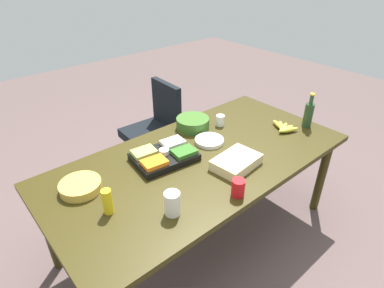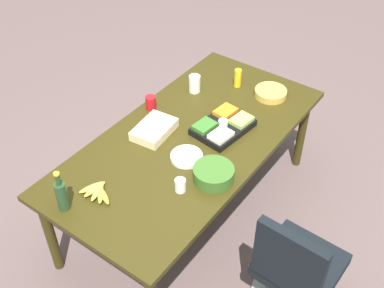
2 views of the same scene
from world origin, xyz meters
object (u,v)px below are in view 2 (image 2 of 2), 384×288
(office_chair, at_px, (295,276))
(sheet_cake, at_px, (154,129))
(mayo_jar, at_px, (195,84))
(chip_bowl, at_px, (271,93))
(paper_cup, at_px, (180,185))
(veggie_tray, at_px, (223,126))
(paper_plate_stack, at_px, (187,157))
(red_solo_cup, at_px, (151,103))
(salad_bowl, at_px, (213,174))
(mustard_bottle, at_px, (238,78))
(conference_table, at_px, (190,145))
(wine_bottle, at_px, (62,195))
(banana_bunch, at_px, (98,191))

(office_chair, height_order, sheet_cake, office_chair)
(mayo_jar, relative_size, chip_bowl, 0.56)
(paper_cup, height_order, veggie_tray, paper_cup)
(chip_bowl, bearing_deg, paper_plate_stack, -6.01)
(office_chair, bearing_deg, veggie_tray, -119.89)
(red_solo_cup, height_order, veggie_tray, red_solo_cup)
(sheet_cake, relative_size, chip_bowl, 1.27)
(office_chair, xyz_separation_m, veggie_tray, (-0.52, -0.90, 0.45))
(salad_bowl, height_order, mustard_bottle, mustard_bottle)
(conference_table, distance_m, salad_bowl, 0.45)
(conference_table, relative_size, wine_bottle, 7.47)
(wine_bottle, relative_size, chip_bowl, 1.16)
(office_chair, height_order, mustard_bottle, mustard_bottle)
(red_solo_cup, xyz_separation_m, mustard_bottle, (-0.65, 0.37, 0.02))
(mayo_jar, height_order, banana_bunch, mayo_jar)
(office_chair, xyz_separation_m, chip_bowl, (-1.10, -0.83, 0.44))
(office_chair, xyz_separation_m, banana_bunch, (0.47, -1.19, 0.44))
(office_chair, bearing_deg, banana_bunch, -68.35)
(paper_cup, height_order, salad_bowl, same)
(paper_cup, bearing_deg, chip_bowl, -178.09)
(office_chair, bearing_deg, salad_bowl, -95.35)
(banana_bunch, bearing_deg, salad_bowl, 136.47)
(salad_bowl, bearing_deg, conference_table, -123.63)
(veggie_tray, relative_size, mayo_jar, 3.20)
(salad_bowl, bearing_deg, paper_cup, -28.31)
(office_chair, relative_size, red_solo_cup, 8.24)
(office_chair, relative_size, wine_bottle, 3.10)
(veggie_tray, xyz_separation_m, mustard_bottle, (-0.54, -0.22, 0.04))
(veggie_tray, height_order, mustard_bottle, mustard_bottle)
(conference_table, height_order, banana_bunch, banana_bunch)
(red_solo_cup, distance_m, chip_bowl, 0.95)
(office_chair, xyz_separation_m, red_solo_cup, (-0.41, -1.49, 0.47))
(wine_bottle, distance_m, paper_plate_stack, 0.86)
(salad_bowl, relative_size, paper_plate_stack, 1.22)
(veggie_tray, xyz_separation_m, chip_bowl, (-0.58, 0.07, -0.01))
(salad_bowl, distance_m, wine_bottle, 0.95)
(office_chair, height_order, red_solo_cup, office_chair)
(sheet_cake, distance_m, paper_cup, 0.60)
(sheet_cake, relative_size, mayo_jar, 2.26)
(salad_bowl, xyz_separation_m, banana_bunch, (0.54, -0.51, -0.02))
(salad_bowl, relative_size, chip_bowl, 1.06)
(red_solo_cup, relative_size, chip_bowl, 0.44)
(mustard_bottle, height_order, paper_plate_stack, mustard_bottle)
(mayo_jar, bearing_deg, wine_bottle, 3.27)
(conference_table, relative_size, paper_cup, 24.25)
(conference_table, distance_m, paper_plate_stack, 0.23)
(mustard_bottle, relative_size, paper_plate_stack, 0.70)
(mustard_bottle, xyz_separation_m, paper_plate_stack, (0.94, 0.18, -0.06))
(conference_table, height_order, chip_bowl, chip_bowl)
(chip_bowl, bearing_deg, veggie_tray, -6.99)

